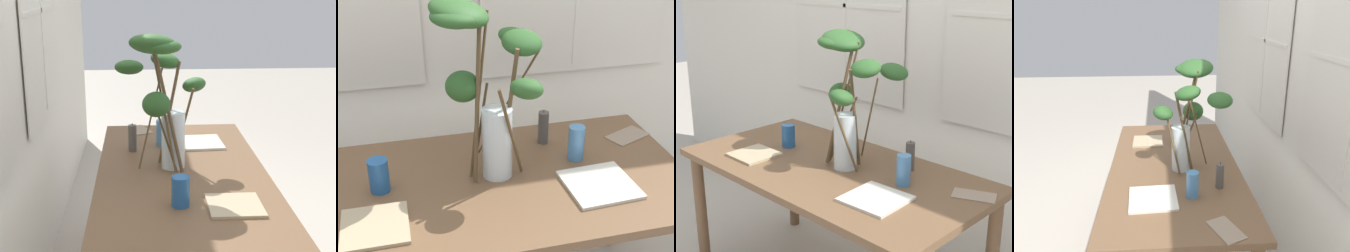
{
  "view_description": "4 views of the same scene",
  "coord_description": "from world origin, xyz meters",
  "views": [
    {
      "loc": [
        -2.21,
        0.2,
        1.6
      ],
      "look_at": [
        0.07,
        0.06,
        0.93
      ],
      "focal_mm": 53.07,
      "sensor_mm": 36.0,
      "label": 1
    },
    {
      "loc": [
        -0.3,
        -1.51,
        1.75
      ],
      "look_at": [
        0.1,
        0.08,
        0.91
      ],
      "focal_mm": 52.14,
      "sensor_mm": 36.0,
      "label": 2
    },
    {
      "loc": [
        1.67,
        -1.61,
        1.67
      ],
      "look_at": [
        0.01,
        0.08,
        0.93
      ],
      "focal_mm": 53.35,
      "sensor_mm": 36.0,
      "label": 3
    },
    {
      "loc": [
        1.92,
        -0.09,
        1.66
      ],
      "look_at": [
        0.08,
        0.04,
        1.02
      ],
      "focal_mm": 35.35,
      "sensor_mm": 36.0,
      "label": 4
    }
  ],
  "objects": [
    {
      "name": "plate_square_left",
      "position": [
        -0.41,
        -0.18,
        0.73
      ],
      "size": [
        0.22,
        0.22,
        0.01
      ],
      "primitive_type": "cube",
      "rotation": [
        0.0,
        0.0,
        -0.0
      ],
      "color": "tan",
      "rests_on": "dining_table"
    },
    {
      "name": "pillar_candle",
      "position": [
        0.3,
        0.24,
        0.8
      ],
      "size": [
        0.04,
        0.04,
        0.15
      ],
      "color": "#514C47",
      "rests_on": "dining_table"
    },
    {
      "name": "dining_table",
      "position": [
        0.0,
        0.0,
        0.64
      ],
      "size": [
        1.57,
        0.81,
        0.73
      ],
      "color": "brown",
      "rests_on": "ground"
    },
    {
      "name": "plate_square_right",
      "position": [
        0.41,
        -0.13,
        0.73
      ],
      "size": [
        0.26,
        0.26,
        0.01
      ],
      "primitive_type": "cube",
      "rotation": [
        0.0,
        0.0,
        0.05
      ],
      "color": "silver",
      "rests_on": "dining_table"
    },
    {
      "name": "drinking_glass_blue_left",
      "position": [
        -0.38,
        0.04,
        0.79
      ],
      "size": [
        0.07,
        0.07,
        0.13
      ],
      "primitive_type": "cylinder",
      "color": "#235693",
      "rests_on": "dining_table"
    },
    {
      "name": "vase_with_branches",
      "position": [
        0.03,
        0.09,
        1.13
      ],
      "size": [
        0.49,
        0.5,
        0.69
      ],
      "color": "silver",
      "rests_on": "dining_table"
    },
    {
      "name": "napkin_folded",
      "position": [
        0.68,
        0.2,
        0.73
      ],
      "size": [
        0.21,
        0.17,
        0.0
      ],
      "primitive_type": "cube",
      "rotation": [
        0.0,
        0.0,
        0.4
      ],
      "color": "gray",
      "rests_on": "dining_table"
    },
    {
      "name": "drinking_glass_blue_right",
      "position": [
        0.39,
        0.08,
        0.8
      ],
      "size": [
        0.07,
        0.07,
        0.14
      ],
      "primitive_type": "cylinder",
      "color": "#4C84BC",
      "rests_on": "dining_table"
    }
  ]
}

